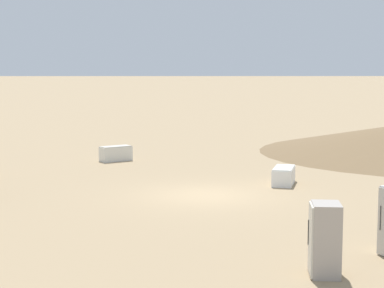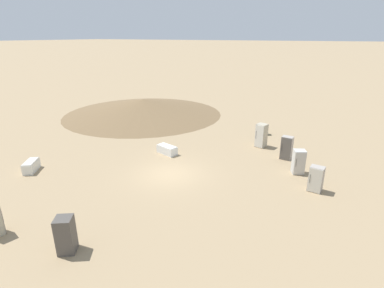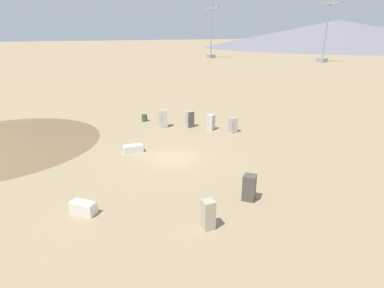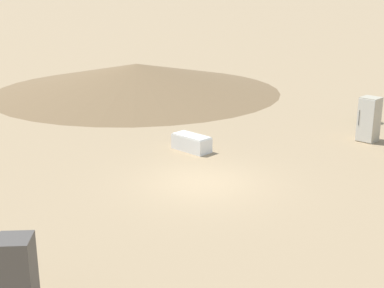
% 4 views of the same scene
% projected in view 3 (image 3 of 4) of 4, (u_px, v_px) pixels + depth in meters
% --- Properties ---
extents(ground_plane, '(1000.00, 1000.00, 0.00)m').
position_uv_depth(ground_plane, '(173.00, 157.00, 24.79)').
color(ground_plane, '#9E8460').
extents(mountain_ridge_0, '(209.48, 209.48, 20.32)m').
position_uv_depth(mountain_ridge_0, '(337.00, 34.00, 235.43)').
color(mountain_ridge_0, slate).
rests_on(mountain_ridge_0, ground_plane).
extents(power_pylon_1, '(8.42, 2.89, 24.06)m').
position_uv_depth(power_pylon_1, '(325.00, 41.00, 107.12)').
color(power_pylon_1, gray).
rests_on(power_pylon_1, ground_plane).
extents(power_pylon_2, '(8.46, 2.90, 24.17)m').
position_uv_depth(power_pylon_2, '(211.00, 40.00, 127.25)').
color(power_pylon_2, gray).
rests_on(power_pylon_2, ground_plane).
extents(discarded_fridge_0, '(1.59, 1.36, 0.72)m').
position_uv_depth(discarded_fridge_0, '(83.00, 208.00, 16.94)').
color(discarded_fridge_0, silver).
rests_on(discarded_fridge_0, ground_plane).
extents(discarded_fridge_1, '(0.77, 0.73, 1.63)m').
position_uv_depth(discarded_fridge_1, '(208.00, 214.00, 15.50)').
color(discarded_fridge_1, '#B2A88E').
rests_on(discarded_fridge_1, ground_plane).
extents(discarded_fridge_2, '(0.66, 0.82, 1.75)m').
position_uv_depth(discarded_fridge_2, '(190.00, 119.00, 32.68)').
color(discarded_fridge_2, '#A89E93').
rests_on(discarded_fridge_2, ground_plane).
extents(discarded_fridge_3, '(1.00, 0.98, 1.64)m').
position_uv_depth(discarded_fridge_3, '(249.00, 188.00, 18.19)').
color(discarded_fridge_3, '#4C4742').
rests_on(discarded_fridge_3, ground_plane).
extents(discarded_fridge_4, '(0.91, 0.94, 1.64)m').
position_uv_depth(discarded_fridge_4, '(211.00, 122.00, 31.76)').
color(discarded_fridge_4, silver).
rests_on(discarded_fridge_4, ground_plane).
extents(discarded_fridge_5, '(1.14, 1.79, 0.65)m').
position_uv_depth(discarded_fridge_5, '(133.00, 149.00, 25.80)').
color(discarded_fridge_5, white).
rests_on(discarded_fridge_5, ground_plane).
extents(discarded_fridge_6, '(0.93, 0.92, 1.93)m').
position_uv_depth(discarded_fridge_6, '(163.00, 118.00, 32.64)').
color(discarded_fridge_6, '#B2A88E').
rests_on(discarded_fridge_6, ground_plane).
extents(discarded_fridge_7, '(0.70, 0.83, 1.54)m').
position_uv_depth(discarded_fridge_7, '(233.00, 125.00, 30.96)').
color(discarded_fridge_7, '#A89E93').
rests_on(discarded_fridge_7, ground_plane).
extents(rusty_barrel, '(0.65, 0.65, 0.81)m').
position_uv_depth(rusty_barrel, '(144.00, 118.00, 35.04)').
color(rusty_barrel, '#385633').
rests_on(rusty_barrel, ground_plane).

